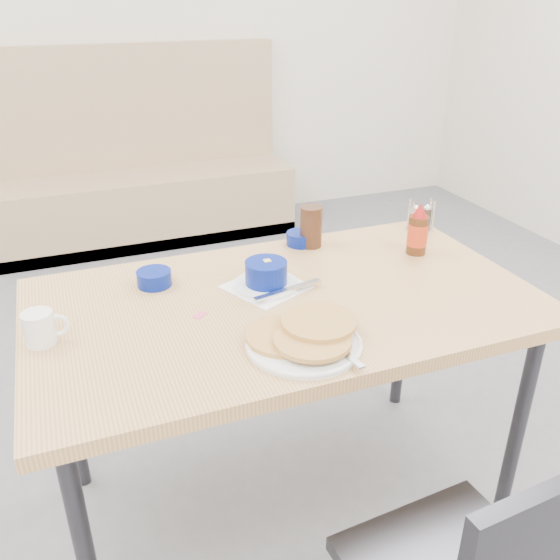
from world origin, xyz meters
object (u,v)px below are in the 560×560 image
object	(u,v)px
dining_table	(286,318)
amber_tumbler	(311,227)
coffee_mug	(41,328)
booth_bench	(145,185)
syrup_bottle	(418,232)
butter_bowl	(300,239)
pancake_plate	(305,338)
creamer_bowl	(154,278)
condiment_caddy	(420,219)
grits_setting	(266,277)

from	to	relation	value
dining_table	amber_tumbler	bearing A→B (deg)	55.65
dining_table	coffee_mug	distance (m)	0.64
booth_bench	syrup_bottle	size ratio (longest dim) A/B	11.24
butter_bowl	syrup_bottle	size ratio (longest dim) A/B	0.56
pancake_plate	amber_tumbler	world-z (taller)	amber_tumbler
dining_table	syrup_bottle	bearing A→B (deg)	15.11
creamer_bowl	dining_table	bearing A→B (deg)	-33.56
butter_bowl	pancake_plate	bearing A→B (deg)	-112.16
dining_table	syrup_bottle	distance (m)	0.55
dining_table	condiment_caddy	distance (m)	0.72
booth_bench	coffee_mug	xyz separation A→B (m)	(-0.64, -2.53, 0.45)
amber_tumbler	condiment_caddy	bearing A→B (deg)	-0.70
grits_setting	syrup_bottle	world-z (taller)	syrup_bottle
dining_table	butter_bowl	bearing A→B (deg)	60.91
dining_table	amber_tumbler	distance (m)	0.41
booth_bench	butter_bowl	xyz separation A→B (m)	(0.19, -2.19, 0.43)
amber_tumbler	dining_table	bearing A→B (deg)	-124.35
dining_table	pancake_plate	xyz separation A→B (m)	(-0.05, -0.24, 0.08)
butter_bowl	coffee_mug	bearing A→B (deg)	-157.78
pancake_plate	creamer_bowl	size ratio (longest dim) A/B	2.93
amber_tumbler	syrup_bottle	distance (m)	0.35
booth_bench	syrup_bottle	bearing A→B (deg)	-77.95
coffee_mug	condiment_caddy	distance (m)	1.31
coffee_mug	syrup_bottle	bearing A→B (deg)	6.72
amber_tumbler	condiment_caddy	xyz separation A→B (m)	(0.42, -0.01, -0.03)
dining_table	creamer_bowl	size ratio (longest dim) A/B	14.01
pancake_plate	butter_bowl	bearing A→B (deg)	67.84
booth_bench	butter_bowl	bearing A→B (deg)	-85.07
coffee_mug	butter_bowl	world-z (taller)	coffee_mug
grits_setting	amber_tumbler	bearing A→B (deg)	43.99
coffee_mug	creamer_bowl	world-z (taller)	coffee_mug
booth_bench	creamer_bowl	distance (m)	2.38
pancake_plate	condiment_caddy	bearing A→B (deg)	38.70
creamer_bowl	butter_bowl	bearing A→B (deg)	13.61
condiment_caddy	syrup_bottle	bearing A→B (deg)	-111.67
grits_setting	amber_tumbler	size ratio (longest dim) A/B	2.06
amber_tumbler	butter_bowl	bearing A→B (deg)	139.66
dining_table	grits_setting	world-z (taller)	grits_setting
pancake_plate	coffee_mug	world-z (taller)	coffee_mug
butter_bowl	amber_tumbler	distance (m)	0.06
dining_table	coffee_mug	world-z (taller)	coffee_mug
coffee_mug	condiment_caddy	xyz separation A→B (m)	(1.28, 0.31, -0.00)
booth_bench	condiment_caddy	xyz separation A→B (m)	(0.64, -2.22, 0.45)
dining_table	butter_bowl	xyz separation A→B (m)	(0.19, 0.34, 0.08)
syrup_bottle	dining_table	bearing A→B (deg)	-164.89
creamer_bowl	butter_bowl	xyz separation A→B (m)	(0.51, 0.12, -0.00)
pancake_plate	creamer_bowl	bearing A→B (deg)	121.53
booth_bench	amber_tumbler	size ratio (longest dim) A/B	13.86
creamer_bowl	butter_bowl	size ratio (longest dim) A/B	1.06
booth_bench	coffee_mug	world-z (taller)	booth_bench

